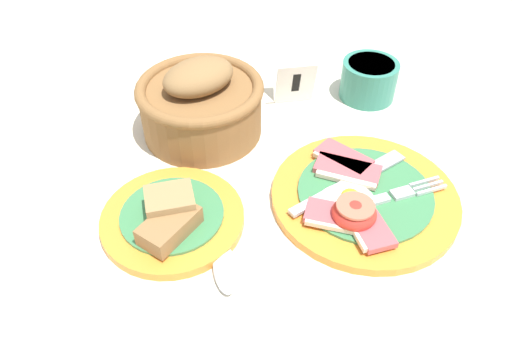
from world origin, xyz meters
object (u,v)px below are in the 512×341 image
object	(u,v)px
number_card	(294,80)
teaspoon_by_saucer	(228,289)
sugar_cup	(369,79)
bread_plate	(172,217)
breakfast_plate	(361,197)
bread_basket	(201,103)

from	to	relation	value
number_card	teaspoon_by_saucer	bearing A→B (deg)	-113.35
sugar_cup	teaspoon_by_saucer	xyz separation A→B (m)	(-0.31, -0.28, -0.03)
teaspoon_by_saucer	bread_plate	bearing A→B (deg)	27.05
number_card	bread_plate	bearing A→B (deg)	-130.61
breakfast_plate	sugar_cup	size ratio (longest dim) A/B	2.68
breakfast_plate	bread_plate	xyz separation A→B (m)	(-0.23, 0.04, 0.00)
bread_basket	sugar_cup	bearing A→B (deg)	0.69
bread_basket	teaspoon_by_saucer	world-z (taller)	bread_basket
sugar_cup	teaspoon_by_saucer	world-z (taller)	sugar_cup
sugar_cup	number_card	world-z (taller)	number_card
bread_basket	bread_plate	bearing A→B (deg)	-115.82
bread_plate	bread_basket	bearing A→B (deg)	64.18
sugar_cup	teaspoon_by_saucer	size ratio (longest dim) A/B	0.45
breakfast_plate	bread_plate	size ratio (longest dim) A/B	1.36
bread_plate	sugar_cup	world-z (taller)	sugar_cup
teaspoon_by_saucer	sugar_cup	bearing A→B (deg)	-38.53
bread_plate	number_card	bearing A→B (deg)	39.89
breakfast_plate	teaspoon_by_saucer	size ratio (longest dim) A/B	1.20
sugar_cup	bread_basket	size ratio (longest dim) A/B	0.49
number_card	breakfast_plate	bearing A→B (deg)	-81.82
bread_basket	teaspoon_by_saucer	distance (m)	0.28
sugar_cup	teaspoon_by_saucer	distance (m)	0.42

